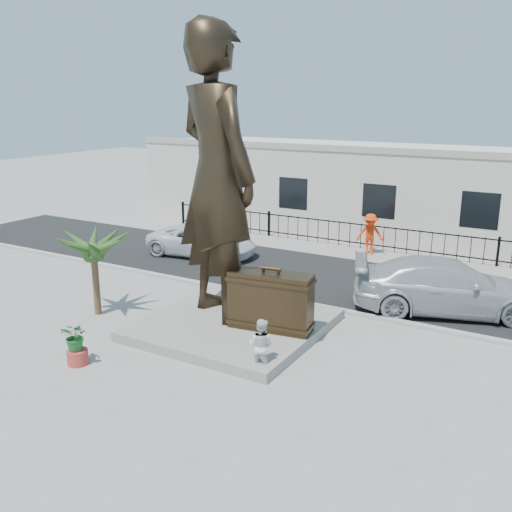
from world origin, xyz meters
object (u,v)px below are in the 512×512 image
at_px(statue, 217,175).
at_px(car_white, 202,241).
at_px(suitcase, 271,301).
at_px(tourist, 261,345).

distance_m(statue, car_white, 8.93).
distance_m(statue, suitcase, 4.07).
relative_size(statue, tourist, 6.02).
bearing_deg(suitcase, car_white, 129.36).
bearing_deg(suitcase, statue, 163.19).
xyz_separation_m(statue, tourist, (2.83, -2.30, -3.95)).
distance_m(suitcase, tourist, 2.19).
bearing_deg(car_white, tourist, -143.48).
bearing_deg(tourist, car_white, -50.92).
relative_size(suitcase, tourist, 1.68).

